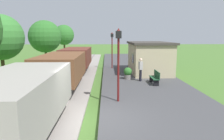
# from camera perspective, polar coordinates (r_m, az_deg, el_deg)

# --- Properties ---
(ground_plane) EXTENTS (160.00, 160.00, 0.00)m
(ground_plane) POSITION_cam_1_polar(r_m,az_deg,el_deg) (8.57, -5.03, -14.96)
(ground_plane) COLOR #47702D
(platform_slab) EXTENTS (6.00, 60.00, 0.25)m
(platform_slab) POSITION_cam_1_polar(r_m,az_deg,el_deg) (8.92, 16.56, -13.44)
(platform_slab) COLOR #424244
(platform_slab) RESTS_ON ground
(track_ballast) EXTENTS (3.80, 60.00, 0.12)m
(track_ballast) POSITION_cam_1_polar(r_m,az_deg,el_deg) (9.01, -20.93, -13.91)
(track_ballast) COLOR gray
(track_ballast) RESTS_ON ground
(rail_near) EXTENTS (0.07, 60.00, 0.14)m
(rail_near) POSITION_cam_1_polar(r_m,az_deg,el_deg) (8.75, -16.41, -13.43)
(rail_near) COLOR slate
(rail_near) RESTS_ON track_ballast
(rail_far) EXTENTS (0.07, 60.00, 0.14)m
(rail_far) POSITION_cam_1_polar(r_m,az_deg,el_deg) (9.22, -25.32, -12.79)
(rail_far) COLOR slate
(rail_far) RESTS_ON track_ballast
(freight_train) EXTENTS (2.50, 19.40, 2.12)m
(freight_train) POSITION_cam_1_polar(r_m,az_deg,el_deg) (13.46, -14.08, 0.10)
(freight_train) COLOR gray
(freight_train) RESTS_ON rail_near
(station_hut) EXTENTS (3.50, 5.80, 2.78)m
(station_hut) POSITION_cam_1_polar(r_m,az_deg,el_deg) (18.63, 10.44, 3.62)
(station_hut) COLOR tan
(station_hut) RESTS_ON platform_slab
(bench_near_hut) EXTENTS (0.42, 1.50, 0.91)m
(bench_near_hut) POSITION_cam_1_polar(r_m,az_deg,el_deg) (14.28, 12.20, -2.04)
(bench_near_hut) COLOR #1E4C2D
(bench_near_hut) RESTS_ON platform_slab
(person_waiting) EXTENTS (0.28, 0.40, 1.71)m
(person_waiting) POSITION_cam_1_polar(r_m,az_deg,el_deg) (14.96, 8.15, 0.41)
(person_waiting) COLOR black
(person_waiting) RESTS_ON platform_slab
(potted_planter) EXTENTS (0.64, 0.64, 0.92)m
(potted_planter) POSITION_cam_1_polar(r_m,az_deg,el_deg) (15.57, 4.50, -0.88)
(potted_planter) COLOR slate
(potted_planter) RESTS_ON platform_slab
(lamp_post_near) EXTENTS (0.28, 0.28, 3.70)m
(lamp_post_near) POSITION_cam_1_polar(r_m,az_deg,el_deg) (9.92, 1.84, 5.24)
(lamp_post_near) COLOR #591414
(lamp_post_near) RESTS_ON platform_slab
(lamp_post_far) EXTENTS (0.28, 0.28, 3.70)m
(lamp_post_far) POSITION_cam_1_polar(r_m,az_deg,el_deg) (20.71, 0.01, 7.56)
(lamp_post_far) COLOR #591414
(lamp_post_far) RESTS_ON platform_slab
(tree_trackside_far) EXTENTS (3.67, 3.67, 5.30)m
(tree_trackside_far) POSITION_cam_1_polar(r_m,az_deg,el_deg) (18.51, -29.21, 8.11)
(tree_trackside_far) COLOR #4C3823
(tree_trackside_far) RESTS_ON ground
(tree_field_left) EXTENTS (3.91, 3.91, 5.46)m
(tree_field_left) POSITION_cam_1_polar(r_m,az_deg,el_deg) (26.06, -18.59, 9.02)
(tree_field_left) COLOR #4C3823
(tree_field_left) RESTS_ON ground
(tree_field_distant) EXTENTS (3.30, 3.30, 5.39)m
(tree_field_distant) POSITION_cam_1_polar(r_m,az_deg,el_deg) (34.36, -13.53, 9.68)
(tree_field_distant) COLOR #4C3823
(tree_field_distant) RESTS_ON ground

